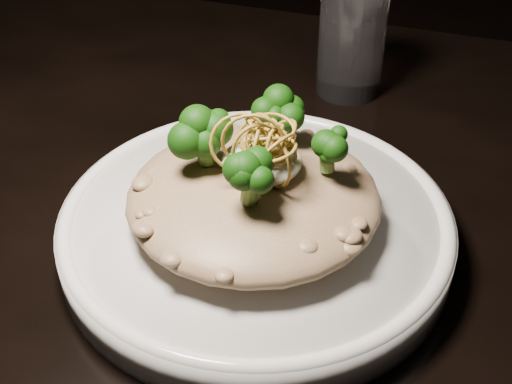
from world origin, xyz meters
TOP-DOWN VIEW (x-y plane):
  - table at (0.00, 0.00)m, footprint 1.10×0.80m
  - plate at (-0.05, -0.06)m, footprint 0.31×0.31m
  - risotto at (-0.05, -0.06)m, footprint 0.20×0.20m
  - broccoli at (-0.05, -0.06)m, footprint 0.16×0.16m
  - cheese at (-0.05, -0.05)m, footprint 0.06×0.06m
  - shallots at (-0.05, -0.06)m, footprint 0.06×0.06m
  - drinking_glass at (-0.04, 0.22)m, footprint 0.08×0.08m

SIDE VIEW (x-z plane):
  - table at x=0.00m, z-range 0.29..1.04m
  - plate at x=-0.05m, z-range 0.75..0.78m
  - risotto at x=-0.05m, z-range 0.78..0.83m
  - drinking_glass at x=-0.04m, z-range 0.75..0.87m
  - cheese at x=-0.05m, z-range 0.83..0.84m
  - broccoli at x=-0.05m, z-range 0.83..0.88m
  - shallots at x=-0.05m, z-range 0.84..0.88m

